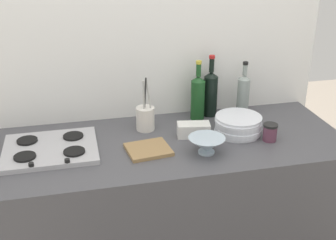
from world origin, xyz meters
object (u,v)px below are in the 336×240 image
(cutting_board, at_px, (148,150))
(stovetop_hob, at_px, (50,149))
(plate_stack, at_px, (238,125))
(utensil_crock, at_px, (145,118))
(wine_bottle_mid_left, at_px, (198,97))
(wine_bottle_leftmost, at_px, (211,92))
(butter_dish, at_px, (194,130))
(wine_bottle_mid_right, at_px, (243,93))
(mixing_bowl, at_px, (207,145))
(condiment_jar_front, at_px, (270,132))

(cutting_board, bearing_deg, stovetop_hob, 167.28)
(plate_stack, xyz_separation_m, cutting_board, (-0.49, -0.09, -0.04))
(utensil_crock, relative_size, cutting_board, 1.44)
(wine_bottle_mid_left, xyz_separation_m, utensil_crock, (-0.31, -0.08, -0.06))
(wine_bottle_mid_left, relative_size, utensil_crock, 1.15)
(wine_bottle_leftmost, bearing_deg, wine_bottle_mid_left, -159.71)
(butter_dish, bearing_deg, wine_bottle_mid_right, 31.89)
(wine_bottle_leftmost, height_order, wine_bottle_mid_right, wine_bottle_leftmost)
(wine_bottle_leftmost, xyz_separation_m, wine_bottle_mid_left, (-0.08, -0.03, -0.01))
(plate_stack, bearing_deg, utensil_crock, 161.52)
(butter_dish, xyz_separation_m, cutting_board, (-0.26, -0.11, -0.03))
(wine_bottle_mid_right, distance_m, utensil_crock, 0.58)
(mixing_bowl, height_order, condiment_jar_front, condiment_jar_front)
(mixing_bowl, height_order, cutting_board, mixing_bowl)
(wine_bottle_mid_right, height_order, butter_dish, wine_bottle_mid_right)
(stovetop_hob, distance_m, butter_dish, 0.71)
(wine_bottle_leftmost, xyz_separation_m, utensil_crock, (-0.39, -0.11, -0.07))
(wine_bottle_mid_left, distance_m, utensil_crock, 0.32)
(wine_bottle_mid_right, height_order, cutting_board, wine_bottle_mid_right)
(stovetop_hob, bearing_deg, mixing_bowl, -13.99)
(plate_stack, height_order, utensil_crock, utensil_crock)
(stovetop_hob, relative_size, cutting_board, 2.19)
(condiment_jar_front, height_order, cutting_board, condiment_jar_front)
(mixing_bowl, xyz_separation_m, cutting_board, (-0.27, 0.08, -0.03))
(utensil_crock, xyz_separation_m, condiment_jar_front, (0.58, -0.27, -0.02))
(wine_bottle_mid_left, xyz_separation_m, butter_dish, (-0.08, -0.21, -0.10))
(plate_stack, xyz_separation_m, mixing_bowl, (-0.22, -0.17, -0.00))
(mixing_bowl, bearing_deg, wine_bottle_leftmost, 70.14)
(wine_bottle_mid_right, height_order, condiment_jar_front, wine_bottle_mid_right)
(stovetop_hob, height_order, wine_bottle_mid_right, wine_bottle_mid_right)
(butter_dish, xyz_separation_m, utensil_crock, (-0.22, 0.13, 0.03))
(utensil_crock, xyz_separation_m, cutting_board, (-0.03, -0.24, -0.06))
(wine_bottle_mid_right, distance_m, butter_dish, 0.42)
(mixing_bowl, height_order, butter_dish, mixing_bowl)
(wine_bottle_leftmost, bearing_deg, wine_bottle_mid_right, -7.13)
(wine_bottle_leftmost, distance_m, wine_bottle_mid_right, 0.19)
(plate_stack, distance_m, wine_bottle_mid_left, 0.29)
(plate_stack, height_order, wine_bottle_mid_left, wine_bottle_mid_left)
(mixing_bowl, relative_size, cutting_board, 0.87)
(plate_stack, relative_size, wine_bottle_leftmost, 0.71)
(wine_bottle_mid_right, bearing_deg, wine_bottle_leftmost, 172.87)
(butter_dish, distance_m, condiment_jar_front, 0.38)
(mixing_bowl, relative_size, condiment_jar_front, 1.97)
(utensil_crock, relative_size, condiment_jar_front, 3.27)
(plate_stack, relative_size, utensil_crock, 0.85)
(plate_stack, distance_m, utensil_crock, 0.48)
(wine_bottle_mid_right, bearing_deg, plate_stack, -116.30)
(butter_dish, height_order, cutting_board, butter_dish)
(wine_bottle_mid_left, bearing_deg, stovetop_hob, -164.64)
(stovetop_hob, bearing_deg, plate_stack, -0.75)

